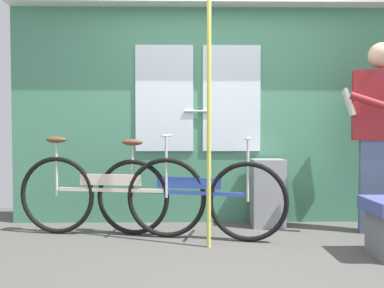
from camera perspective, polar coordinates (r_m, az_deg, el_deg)
name	(u,v)px	position (r m, az deg, el deg)	size (l,w,h in m)	color
ground_plane	(229,260)	(3.30, 5.09, -15.64)	(5.27, 4.07, 0.04)	#474442
train_door_wall	(216,109)	(4.37, 3.35, 4.84)	(4.27, 0.28, 2.29)	#427F60
bicycle_near_door	(110,194)	(3.91, -11.27, -6.75)	(1.76, 0.45, 0.94)	black
bicycle_leaning_behind	(187,197)	(3.75, -0.63, -7.26)	(1.73, 0.57, 0.91)	black
passenger_reading_newspaper	(379,133)	(4.27, 24.36, 1.44)	(0.63, 0.58, 1.79)	slate
trash_bin_by_wall	(268,193)	(4.28, 10.37, -6.62)	(0.32, 0.28, 0.68)	gray
handrail_pole	(209,112)	(3.42, 2.35, 4.42)	(0.04, 0.04, 2.25)	#C6C14C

